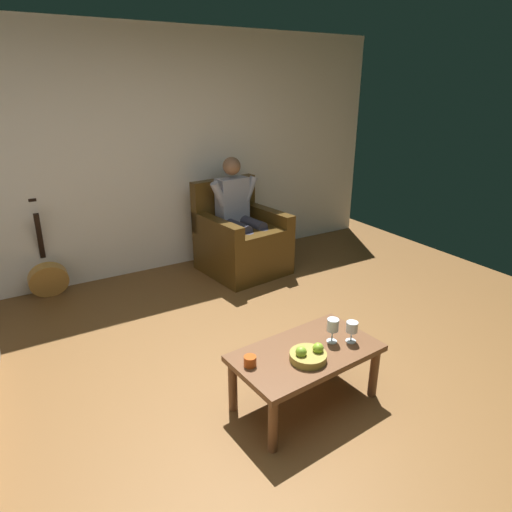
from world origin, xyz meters
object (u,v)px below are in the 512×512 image
object	(u,v)px
person_seated	(239,212)
wine_glass_near	(333,326)
fruit_bowl	(308,355)
wine_glass_far	(352,328)
guitar	(48,276)
candle_jar	(250,361)
coffee_table	(306,358)
armchair	(241,241)

from	to	relation	value
person_seated	wine_glass_near	world-z (taller)	person_seated
fruit_bowl	wine_glass_far	bearing A→B (deg)	-176.32
guitar	candle_jar	world-z (taller)	guitar
guitar	wine_glass_far	world-z (taller)	guitar
fruit_bowl	person_seated	bearing A→B (deg)	-108.88
coffee_table	guitar	size ratio (longest dim) A/B	1.01
armchair	guitar	world-z (taller)	armchair
guitar	wine_glass_far	size ratio (longest dim) A/B	6.76
person_seated	candle_jar	xyz separation A→B (m)	(1.13, 2.19, -0.25)
armchair	fruit_bowl	xyz separation A→B (m)	(0.80, 2.30, 0.09)
coffee_table	wine_glass_far	distance (m)	0.36
person_seated	coffee_table	bearing A→B (deg)	64.73
fruit_bowl	candle_jar	bearing A→B (deg)	-21.51
coffee_table	wine_glass_far	xyz separation A→B (m)	(-0.32, 0.07, 0.16)
guitar	fruit_bowl	xyz separation A→B (m)	(-1.19, 2.69, 0.22)
candle_jar	wine_glass_far	bearing A→B (deg)	171.22
person_seated	wine_glass_far	distance (m)	2.34
armchair	guitar	size ratio (longest dim) A/B	1.02
person_seated	wine_glass_far	size ratio (longest dim) A/B	8.69
guitar	wine_glass_near	distance (m)	2.99
wine_glass_near	fruit_bowl	distance (m)	0.29
candle_jar	wine_glass_near	bearing A→B (deg)	175.53
person_seated	wine_glass_far	bearing A→B (deg)	72.70
guitar	armchair	bearing A→B (deg)	169.03
wine_glass_far	coffee_table	bearing A→B (deg)	-11.65
armchair	candle_jar	distance (m)	2.45
fruit_bowl	coffee_table	bearing A→B (deg)	-120.82
armchair	wine_glass_far	bearing A→B (deg)	72.54
fruit_bowl	candle_jar	world-z (taller)	fruit_bowl
coffee_table	candle_jar	size ratio (longest dim) A/B	12.79
armchair	wine_glass_near	size ratio (longest dim) A/B	5.97
coffee_table	wine_glass_near	world-z (taller)	wine_glass_near
armchair	candle_jar	xyz separation A→B (m)	(1.14, 2.17, 0.09)
guitar	candle_jar	distance (m)	2.70
coffee_table	candle_jar	world-z (taller)	candle_jar
guitar	wine_glass_far	xyz separation A→B (m)	(-1.56, 2.66, 0.28)
wine_glass_near	candle_jar	bearing A→B (deg)	-4.47
coffee_table	candle_jar	bearing A→B (deg)	-6.42
wine_glass_near	fruit_bowl	bearing A→B (deg)	18.41
wine_glass_far	armchair	bearing A→B (deg)	-100.54
person_seated	fruit_bowl	world-z (taller)	person_seated
guitar	wine_glass_near	size ratio (longest dim) A/B	5.84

